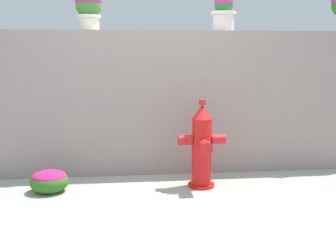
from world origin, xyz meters
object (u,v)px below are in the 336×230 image
potted_plant_2 (224,12)px  fire_hydrant (202,147)px  flower_bush_left (49,180)px  potted_plant_1 (89,8)px

potted_plant_2 → fire_hydrant: 1.58m
flower_bush_left → fire_hydrant: bearing=-0.3°
potted_plant_2 → fire_hydrant: size_ratio=0.43×
potted_plant_1 → flower_bush_left: 1.89m
potted_plant_2 → flower_bush_left: bearing=-161.7°
potted_plant_1 → potted_plant_2: (1.50, -0.00, -0.03)m
potted_plant_2 → flower_bush_left: potted_plant_2 is taller
potted_plant_1 → fire_hydrant: (1.15, -0.63, -1.44)m
potted_plant_1 → potted_plant_2: size_ratio=1.04×
potted_plant_1 → fire_hydrant: 1.95m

